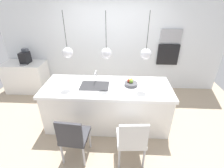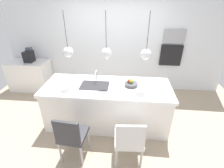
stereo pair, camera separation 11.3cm
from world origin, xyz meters
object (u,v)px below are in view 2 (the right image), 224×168
at_px(coffee_machine, 29,56).
at_px(microwave, 174,36).
at_px(oven, 171,55).
at_px(fruit_bowl, 131,83).
at_px(chair_middle, 129,139).
at_px(chair_near, 72,135).

height_order(coffee_machine, microwave, microwave).
relative_size(microwave, oven, 0.96).
height_order(fruit_bowl, chair_middle, fruit_bowl).
xyz_separation_m(fruit_bowl, microwave, (1.07, 1.52, 0.60)).
relative_size(fruit_bowl, coffee_machine, 0.71).
height_order(microwave, oven, microwave).
bearing_deg(coffee_machine, chair_near, -50.31).
relative_size(coffee_machine, microwave, 0.70).
height_order(fruit_bowl, oven, oven).
height_order(coffee_machine, chair_middle, coffee_machine).
xyz_separation_m(coffee_machine, chair_near, (1.84, -2.22, -0.50)).
bearing_deg(chair_middle, coffee_machine, 141.10).
height_order(microwave, chair_near, microwave).
height_order(chair_near, chair_middle, chair_middle).
bearing_deg(coffee_machine, oven, 4.43).
xyz_separation_m(fruit_bowl, oven, (1.07, 1.52, 0.10)).
distance_m(microwave, oven, 0.50).
bearing_deg(chair_near, oven, 51.65).
bearing_deg(chair_middle, fruit_bowl, 89.35).
bearing_deg(fruit_bowl, chair_near, -132.76).
xyz_separation_m(fruit_bowl, chair_near, (-0.92, -1.00, -0.45)).
relative_size(coffee_machine, chair_near, 0.43).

